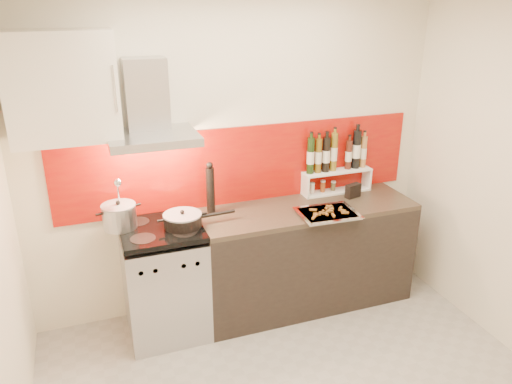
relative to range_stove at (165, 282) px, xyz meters
name	(u,v)px	position (x,y,z in m)	size (l,w,h in m)	color
back_wall	(237,156)	(0.70, 0.30, 0.86)	(3.40, 0.02, 2.60)	silver
backsplash	(244,165)	(0.75, 0.29, 0.78)	(3.00, 0.02, 0.64)	#9C0808
range_stove	(165,282)	(0.00, 0.00, 0.00)	(0.60, 0.60, 0.91)	#B7B7BA
counter	(305,255)	(1.20, 0.00, 0.01)	(1.80, 0.60, 0.90)	black
range_hood	(149,112)	(0.00, 0.14, 1.30)	(0.62, 0.50, 0.61)	#B7B7BA
upper_cabinet	(62,87)	(-0.55, 0.13, 1.51)	(0.70, 0.35, 0.72)	white
stock_pot	(119,216)	(-0.28, 0.09, 0.56)	(0.25, 0.25, 0.22)	#B7B7BA
saute_pan	(184,220)	(0.17, -0.04, 0.52)	(0.55, 0.29, 0.13)	black
utensil_jar	(120,214)	(-0.28, 0.08, 0.58)	(0.09, 0.13, 0.42)	silver
pepper_mill	(210,189)	(0.43, 0.15, 0.66)	(0.07, 0.07, 0.42)	black
step_shelf	(336,164)	(1.57, 0.23, 0.72)	(0.62, 0.17, 0.54)	white
caddy_box	(353,191)	(1.65, 0.06, 0.52)	(0.14, 0.06, 0.12)	black
baking_tray	(327,213)	(1.28, -0.20, 0.47)	(0.48, 0.38, 0.03)	silver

